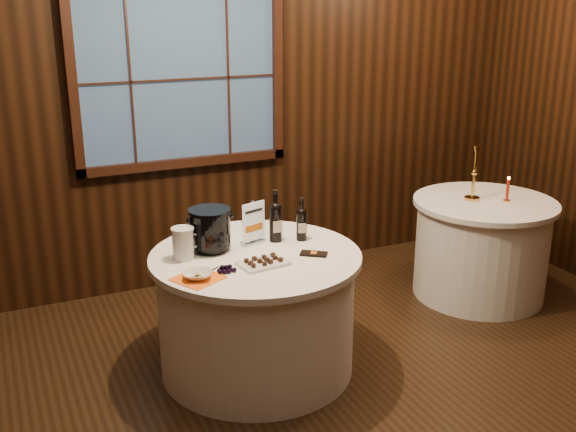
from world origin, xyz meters
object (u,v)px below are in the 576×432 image
chocolate_box (314,254)px  cracker_bowl (198,275)px  chocolate_plate (263,262)px  port_bottle_left (276,219)px  grape_bunch (226,268)px  main_table (256,311)px  brass_candlestick (474,181)px  port_bottle_right (302,222)px  glass_pitcher (183,243)px  sign_stand (253,229)px  ice_bucket (210,229)px  red_candle (507,192)px  side_table (481,248)px

chocolate_box → cracker_bowl: size_ratio=1.03×
chocolate_plate → cracker_bowl: size_ratio=1.91×
port_bottle_left → chocolate_box: bearing=-66.4°
chocolate_box → grape_bunch: grape_bunch is taller
grape_bunch → main_table: bearing=36.3°
cracker_bowl → brass_candlestick: brass_candlestick is taller
port_bottle_right → cracker_bowl: (-0.79, -0.32, -0.10)m
glass_pitcher → brass_candlestick: 2.34m
sign_stand → ice_bucket: size_ratio=1.06×
brass_candlestick → ice_bucket: bearing=-174.8°
ice_bucket → brass_candlestick: bearing=5.2°
chocolate_box → red_candle: red_candle is taller
port_bottle_right → chocolate_box: port_bottle_right is taller
glass_pitcher → cracker_bowl: 0.33m
glass_pitcher → brass_candlestick: bearing=0.7°
glass_pitcher → cracker_bowl: (-0.02, -0.32, -0.07)m
cracker_bowl → chocolate_box: bearing=4.3°
cracker_bowl → main_table: bearing=26.8°
chocolate_box → glass_pitcher: bearing=-164.2°
main_table → red_candle: 2.18m
port_bottle_left → port_bottle_right: port_bottle_left is taller
brass_candlestick → red_candle: size_ratio=2.15×
port_bottle_right → chocolate_plate: 0.48m
port_bottle_right → red_candle: bearing=24.1°
chocolate_plate → glass_pitcher: 0.49m
port_bottle_right → brass_candlestick: 1.58m
port_bottle_right → grape_bunch: bearing=-134.0°
side_table → sign_stand: (-1.95, -0.13, 0.48)m
grape_bunch → cracker_bowl: cracker_bowl is taller
port_bottle_left → brass_candlestick: 1.73m
glass_pitcher → red_candle: size_ratio=0.99×
sign_stand → port_bottle_right: (0.30, -0.07, 0.03)m
port_bottle_right → ice_bucket: bearing=-165.3°
port_bottle_right → red_candle: size_ratio=1.43×
chocolate_box → cracker_bowl: (-0.74, -0.06, 0.02)m
chocolate_box → red_candle: (1.81, 0.37, 0.07)m
ice_bucket → red_candle: size_ratio=1.35×
main_table → port_bottle_right: size_ratio=4.59×
red_candle → glass_pitcher: bearing=-177.5°
chocolate_box → grape_bunch: 0.57m
chocolate_box → brass_candlestick: (1.61, 0.52, 0.14)m
cracker_bowl → chocolate_plate: bearing=5.4°
port_bottle_right → ice_bucket: size_ratio=1.06×
sign_stand → chocolate_plate: bearing=-120.0°
sign_stand → chocolate_plate: sign_stand is taller
port_bottle_left → grape_bunch: bearing=-138.8°
chocolate_plate → chocolate_box: size_ratio=1.86×
side_table → red_candle: red_candle is taller
chocolate_plate → red_candle: red_candle is taller
port_bottle_right → ice_bucket: port_bottle_right is taller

